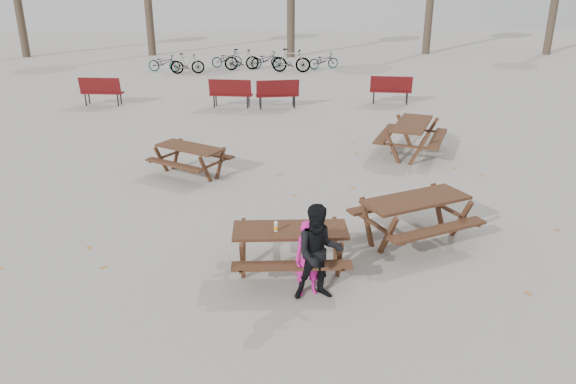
{
  "coord_description": "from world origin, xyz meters",
  "views": [
    {
      "loc": [
        -0.32,
        -7.95,
        4.53
      ],
      "look_at": [
        0.0,
        1.0,
        1.0
      ],
      "focal_mm": 35.0,
      "sensor_mm": 36.0,
      "label": 1
    }
  ],
  "objects_px": {
    "food_tray": "(314,231)",
    "main_picnic_table": "(290,240)",
    "child": "(308,258)",
    "picnic_table_east": "(414,220)",
    "picnic_table_north": "(191,161)",
    "picnic_table_far": "(411,139)",
    "adult": "(319,253)",
    "soda_bottle": "(276,227)"
  },
  "relations": [
    {
      "from": "food_tray",
      "to": "main_picnic_table",
      "type": "bearing_deg",
      "value": 160.12
    },
    {
      "from": "child",
      "to": "picnic_table_east",
      "type": "xyz_separation_m",
      "value": [
        2.01,
        1.7,
        -0.17
      ]
    },
    {
      "from": "picnic_table_east",
      "to": "picnic_table_north",
      "type": "height_order",
      "value": "picnic_table_east"
    },
    {
      "from": "picnic_table_far",
      "to": "food_tray",
      "type": "bearing_deg",
      "value": 177.06
    },
    {
      "from": "picnic_table_far",
      "to": "picnic_table_east",
      "type": "bearing_deg",
      "value": -169.87
    },
    {
      "from": "picnic_table_north",
      "to": "picnic_table_east",
      "type": "bearing_deg",
      "value": -5.36
    },
    {
      "from": "adult",
      "to": "picnic_table_far",
      "type": "xyz_separation_m",
      "value": [
        3.04,
        6.9,
        -0.31
      ]
    },
    {
      "from": "food_tray",
      "to": "picnic_table_north",
      "type": "bearing_deg",
      "value": 117.51
    },
    {
      "from": "child",
      "to": "food_tray",
      "type": "bearing_deg",
      "value": 65.26
    },
    {
      "from": "adult",
      "to": "picnic_table_east",
      "type": "distance_m",
      "value": 2.64
    },
    {
      "from": "adult",
      "to": "picnic_table_east",
      "type": "height_order",
      "value": "adult"
    },
    {
      "from": "soda_bottle",
      "to": "adult",
      "type": "distance_m",
      "value": 0.92
    },
    {
      "from": "picnic_table_east",
      "to": "food_tray",
      "type": "bearing_deg",
      "value": -171.39
    },
    {
      "from": "food_tray",
      "to": "child",
      "type": "distance_m",
      "value": 0.55
    },
    {
      "from": "main_picnic_table",
      "to": "picnic_table_far",
      "type": "height_order",
      "value": "picnic_table_far"
    },
    {
      "from": "soda_bottle",
      "to": "child",
      "type": "bearing_deg",
      "value": -49.78
    },
    {
      "from": "main_picnic_table",
      "to": "picnic_table_east",
      "type": "distance_m",
      "value": 2.51
    },
    {
      "from": "adult",
      "to": "picnic_table_far",
      "type": "distance_m",
      "value": 7.55
    },
    {
      "from": "main_picnic_table",
      "to": "child",
      "type": "bearing_deg",
      "value": -68.9
    },
    {
      "from": "food_tray",
      "to": "adult",
      "type": "xyz_separation_m",
      "value": [
        0.03,
        -0.63,
        -0.05
      ]
    },
    {
      "from": "soda_bottle",
      "to": "picnic_table_north",
      "type": "bearing_deg",
      "value": 112.07
    },
    {
      "from": "picnic_table_far",
      "to": "child",
      "type": "bearing_deg",
      "value": 177.94
    },
    {
      "from": "soda_bottle",
      "to": "adult",
      "type": "bearing_deg",
      "value": -48.1
    },
    {
      "from": "adult",
      "to": "picnic_table_north",
      "type": "relative_size",
      "value": 0.91
    },
    {
      "from": "child",
      "to": "picnic_table_far",
      "type": "distance_m",
      "value": 7.48
    },
    {
      "from": "main_picnic_table",
      "to": "picnic_table_north",
      "type": "relative_size",
      "value": 1.1
    },
    {
      "from": "main_picnic_table",
      "to": "picnic_table_east",
      "type": "relative_size",
      "value": 0.94
    },
    {
      "from": "main_picnic_table",
      "to": "picnic_table_far",
      "type": "xyz_separation_m",
      "value": [
        3.43,
        6.14,
        -0.15
      ]
    },
    {
      "from": "child",
      "to": "picnic_table_north",
      "type": "distance_m",
      "value": 5.9
    },
    {
      "from": "food_tray",
      "to": "adult",
      "type": "height_order",
      "value": "adult"
    },
    {
      "from": "picnic_table_east",
      "to": "picnic_table_north",
      "type": "xyz_separation_m",
      "value": [
        -4.44,
        3.67,
        -0.06
      ]
    },
    {
      "from": "soda_bottle",
      "to": "picnic_table_east",
      "type": "bearing_deg",
      "value": 24.91
    },
    {
      "from": "adult",
      "to": "picnic_table_east",
      "type": "xyz_separation_m",
      "value": [
        1.87,
        1.83,
        -0.33
      ]
    },
    {
      "from": "picnic_table_east",
      "to": "picnic_table_north",
      "type": "relative_size",
      "value": 1.16
    },
    {
      "from": "soda_bottle",
      "to": "picnic_table_far",
      "type": "bearing_deg",
      "value": 59.61
    },
    {
      "from": "food_tray",
      "to": "picnic_table_far",
      "type": "height_order",
      "value": "picnic_table_far"
    },
    {
      "from": "adult",
      "to": "soda_bottle",
      "type": "bearing_deg",
      "value": 126.62
    },
    {
      "from": "picnic_table_east",
      "to": "picnic_table_far",
      "type": "relative_size",
      "value": 0.95
    },
    {
      "from": "soda_bottle",
      "to": "picnic_table_east",
      "type": "height_order",
      "value": "soda_bottle"
    },
    {
      "from": "soda_bottle",
      "to": "child",
      "type": "distance_m",
      "value": 0.77
    },
    {
      "from": "adult",
      "to": "main_picnic_table",
      "type": "bearing_deg",
      "value": 111.71
    },
    {
      "from": "main_picnic_table",
      "to": "child",
      "type": "height_order",
      "value": "child"
    }
  ]
}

